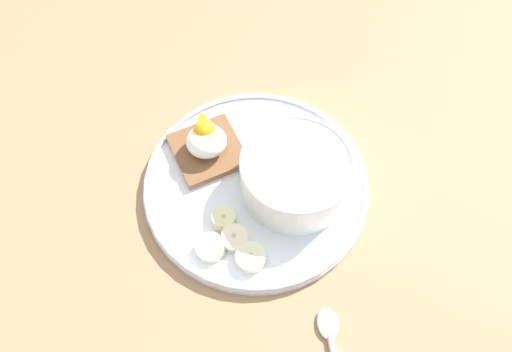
% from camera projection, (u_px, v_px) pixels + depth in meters
% --- Properties ---
extents(ground_plane, '(1.20, 1.20, 0.02)m').
position_uv_depth(ground_plane, '(256.00, 192.00, 0.72)').
color(ground_plane, '#997451').
rests_on(ground_plane, ground).
extents(plate, '(0.28, 0.28, 0.02)m').
position_uv_depth(plate, '(256.00, 185.00, 0.70)').
color(plate, white).
rests_on(plate, ground_plane).
extents(oatmeal_bowl, '(0.13, 0.13, 0.06)m').
position_uv_depth(oatmeal_bowl, '(296.00, 174.00, 0.67)').
color(oatmeal_bowl, white).
rests_on(oatmeal_bowl, plate).
extents(toast_slice, '(0.10, 0.10, 0.01)m').
position_uv_depth(toast_slice, '(208.00, 150.00, 0.72)').
color(toast_slice, brown).
rests_on(toast_slice, plate).
extents(poached_egg, '(0.05, 0.08, 0.04)m').
position_uv_depth(poached_egg, '(206.00, 139.00, 0.70)').
color(poached_egg, white).
rests_on(poached_egg, toast_slice).
extents(banana_slice_front, '(0.04, 0.04, 0.02)m').
position_uv_depth(banana_slice_front, '(234.00, 238.00, 0.65)').
color(banana_slice_front, '#F5E3BB').
rests_on(banana_slice_front, plate).
extents(banana_slice_left, '(0.03, 0.03, 0.02)m').
position_uv_depth(banana_slice_left, '(224.00, 219.00, 0.67)').
color(banana_slice_left, beige).
rests_on(banana_slice_left, plate).
extents(banana_slice_back, '(0.04, 0.04, 0.02)m').
position_uv_depth(banana_slice_back, '(210.00, 247.00, 0.65)').
color(banana_slice_back, '#EEE3C4').
rests_on(banana_slice_back, plate).
extents(banana_slice_right, '(0.04, 0.04, 0.01)m').
position_uv_depth(banana_slice_right, '(251.00, 257.00, 0.64)').
color(banana_slice_right, '#EDEBBE').
rests_on(banana_slice_right, plate).
extents(spoon, '(0.03, 0.12, 0.01)m').
position_uv_depth(spoon, '(333.00, 350.00, 0.60)').
color(spoon, silver).
rests_on(spoon, ground_plane).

